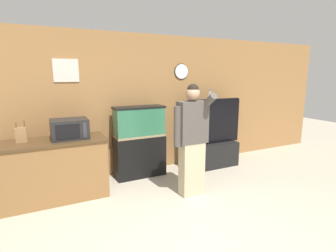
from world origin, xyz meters
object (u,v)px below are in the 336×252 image
Objects in this scene: counter_island at (54,170)px; tv_on_stand at (213,147)px; microwave at (70,129)px; aquarium_on_stand at (140,142)px; knife_block at (21,135)px; person_standing at (192,139)px.

counter_island is 1.11× the size of tv_on_stand.
microwave is 1.32m from aquarium_on_stand.
aquarium_on_stand reaches higher than knife_block.
aquarium_on_stand is at bearing 13.97° from microwave.
counter_island is at bearing -179.94° from microwave.
knife_block is at bearing 170.61° from counter_island.
person_standing is (0.45, -1.08, 0.25)m from aquarium_on_stand.
counter_island is 0.89× the size of person_standing.
tv_on_stand is (3.38, 0.06, -0.62)m from knife_block.
counter_island is 1.52m from aquarium_on_stand.
person_standing is (2.30, -0.84, -0.13)m from knife_block.
aquarium_on_stand is at bearing 7.38° from knife_block.
person_standing reaches higher than counter_island.
microwave is 1.84m from person_standing.
aquarium_on_stand is 0.75× the size of person_standing.
counter_island is at bearing -168.47° from aquarium_on_stand.
person_standing is (1.66, -0.78, -0.16)m from microwave.
tv_on_stand reaches higher than knife_block.
microwave is 1.69× the size of knife_block.
tv_on_stand reaches higher than aquarium_on_stand.
counter_island is at bearing 158.00° from person_standing.
microwave is 0.65m from knife_block.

